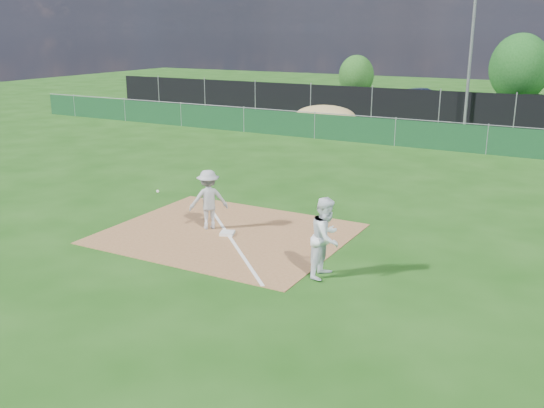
{
  "coord_description": "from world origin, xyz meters",
  "views": [
    {
      "loc": [
        8.2,
        -11.5,
        5.15
      ],
      "look_at": [
        1.33,
        1.0,
        1.0
      ],
      "focal_mm": 40.0,
      "sensor_mm": 36.0,
      "label": 1
    }
  ],
  "objects_px": {
    "first_base": "(227,233)",
    "car_mid": "(422,101)",
    "play_at_first": "(208,199)",
    "car_right": "(542,106)",
    "tree_mid": "(520,68)",
    "light_pole": "(471,51)",
    "runner": "(326,237)",
    "car_left": "(356,97)",
    "tree_left": "(356,76)"
  },
  "relations": [
    {
      "from": "runner",
      "to": "car_mid",
      "type": "distance_m",
      "value": 27.61
    },
    {
      "from": "light_pole",
      "to": "car_mid",
      "type": "xyz_separation_m",
      "value": [
        -3.55,
        4.07,
        -3.26
      ]
    },
    {
      "from": "runner",
      "to": "car_mid",
      "type": "bearing_deg",
      "value": 12.05
    },
    {
      "from": "runner",
      "to": "car_right",
      "type": "height_order",
      "value": "runner"
    },
    {
      "from": "first_base",
      "to": "runner",
      "type": "height_order",
      "value": "runner"
    },
    {
      "from": "play_at_first",
      "to": "light_pole",
      "type": "bearing_deg",
      "value": 84.3
    },
    {
      "from": "light_pole",
      "to": "runner",
      "type": "height_order",
      "value": "light_pole"
    },
    {
      "from": "first_base",
      "to": "car_left",
      "type": "xyz_separation_m",
      "value": [
        -6.55,
        25.91,
        0.69
      ]
    },
    {
      "from": "runner",
      "to": "car_mid",
      "type": "height_order",
      "value": "runner"
    },
    {
      "from": "car_right",
      "to": "play_at_first",
      "type": "bearing_deg",
      "value": 143.47
    },
    {
      "from": "car_mid",
      "to": "car_left",
      "type": "bearing_deg",
      "value": 108.34
    },
    {
      "from": "tree_left",
      "to": "tree_mid",
      "type": "distance_m",
      "value": 11.63
    },
    {
      "from": "first_base",
      "to": "car_mid",
      "type": "bearing_deg",
      "value": 94.65
    },
    {
      "from": "play_at_first",
      "to": "tree_left",
      "type": "bearing_deg",
      "value": 104.52
    },
    {
      "from": "car_right",
      "to": "tree_mid",
      "type": "relative_size",
      "value": 0.98
    },
    {
      "from": "play_at_first",
      "to": "tree_left",
      "type": "relative_size",
      "value": 0.66
    },
    {
      "from": "car_right",
      "to": "tree_left",
      "type": "relative_size",
      "value": 1.48
    },
    {
      "from": "car_left",
      "to": "car_mid",
      "type": "xyz_separation_m",
      "value": [
        4.45,
        -0.07,
        -0.01
      ]
    },
    {
      "from": "play_at_first",
      "to": "car_left",
      "type": "height_order",
      "value": "play_at_first"
    },
    {
      "from": "light_pole",
      "to": "car_right",
      "type": "height_order",
      "value": "light_pole"
    },
    {
      "from": "car_mid",
      "to": "runner",
      "type": "bearing_deg",
      "value": -149.51
    },
    {
      "from": "first_base",
      "to": "car_mid",
      "type": "relative_size",
      "value": 0.08
    },
    {
      "from": "car_right",
      "to": "tree_mid",
      "type": "bearing_deg",
      "value": -6.03
    },
    {
      "from": "first_base",
      "to": "runner",
      "type": "xyz_separation_m",
      "value": [
        3.31,
        -1.23,
        0.82
      ]
    },
    {
      "from": "car_mid",
      "to": "light_pole",
      "type": "bearing_deg",
      "value": -119.72
    },
    {
      "from": "tree_left",
      "to": "car_left",
      "type": "bearing_deg",
      "value": -68.87
    },
    {
      "from": "play_at_first",
      "to": "runner",
      "type": "height_order",
      "value": "runner"
    },
    {
      "from": "light_pole",
      "to": "play_at_first",
      "type": "distance_m",
      "value": 21.91
    },
    {
      "from": "first_base",
      "to": "runner",
      "type": "distance_m",
      "value": 3.62
    },
    {
      "from": "light_pole",
      "to": "tree_left",
      "type": "xyz_separation_m",
      "value": [
        -10.45,
        10.48,
        -2.36
      ]
    },
    {
      "from": "car_mid",
      "to": "tree_mid",
      "type": "height_order",
      "value": "tree_mid"
    },
    {
      "from": "play_at_first",
      "to": "car_left",
      "type": "relative_size",
      "value": 0.48
    },
    {
      "from": "tree_mid",
      "to": "car_mid",
      "type": "bearing_deg",
      "value": -120.74
    },
    {
      "from": "car_left",
      "to": "tree_mid",
      "type": "xyz_separation_m",
      "value": [
        9.07,
        7.7,
        1.75
      ]
    },
    {
      "from": "light_pole",
      "to": "first_base",
      "type": "relative_size",
      "value": 23.13
    },
    {
      "from": "runner",
      "to": "car_right",
      "type": "bearing_deg",
      "value": -2.27
    },
    {
      "from": "first_base",
      "to": "car_right",
      "type": "distance_m",
      "value": 27.37
    },
    {
      "from": "car_right",
      "to": "tree_left",
      "type": "bearing_deg",
      "value": 44.05
    },
    {
      "from": "car_left",
      "to": "car_right",
      "type": "relative_size",
      "value": 0.91
    },
    {
      "from": "car_left",
      "to": "car_mid",
      "type": "relative_size",
      "value": 0.98
    },
    {
      "from": "light_pole",
      "to": "tree_mid",
      "type": "xyz_separation_m",
      "value": [
        1.07,
        11.84,
        -1.5
      ]
    },
    {
      "from": "car_right",
      "to": "light_pole",
      "type": "bearing_deg",
      "value": 122.14
    },
    {
      "from": "car_mid",
      "to": "car_right",
      "type": "height_order",
      "value": "car_mid"
    },
    {
      "from": "light_pole",
      "to": "car_left",
      "type": "distance_m",
      "value": 9.57
    },
    {
      "from": "play_at_first",
      "to": "car_right",
      "type": "bearing_deg",
      "value": 78.37
    },
    {
      "from": "car_right",
      "to": "tree_mid",
      "type": "distance_m",
      "value": 7.28
    },
    {
      "from": "play_at_first",
      "to": "car_mid",
      "type": "distance_m",
      "value": 25.68
    },
    {
      "from": "first_base",
      "to": "play_at_first",
      "type": "height_order",
      "value": "play_at_first"
    },
    {
      "from": "light_pole",
      "to": "car_mid",
      "type": "height_order",
      "value": "light_pole"
    },
    {
      "from": "first_base",
      "to": "play_at_first",
      "type": "bearing_deg",
      "value": 163.3
    }
  ]
}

